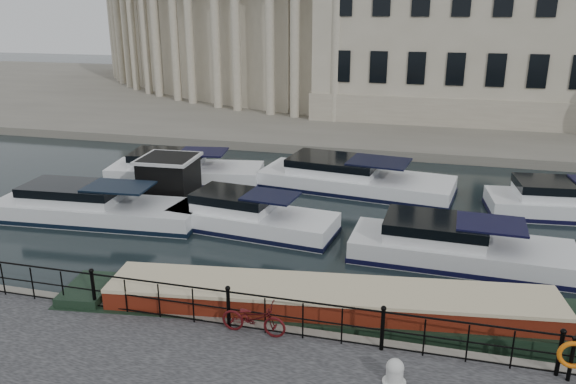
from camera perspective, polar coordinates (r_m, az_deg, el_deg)
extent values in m
plane|color=black|center=(17.45, -3.32, -11.29)|extent=(160.00, 160.00, 0.00)
cube|color=#6B665B|center=(54.25, 9.55, 9.28)|extent=(120.00, 42.00, 0.55)
cylinder|color=black|center=(16.77, -19.15, -9.41)|extent=(0.10, 0.10, 1.10)
sphere|color=black|center=(16.51, -19.37, -7.56)|extent=(0.14, 0.14, 0.14)
cylinder|color=black|center=(15.07, -6.07, -11.72)|extent=(0.10, 0.10, 1.10)
sphere|color=black|center=(14.78, -6.14, -9.71)|extent=(0.14, 0.14, 0.14)
cylinder|color=black|center=(14.31, 9.57, -13.66)|extent=(0.10, 0.10, 1.10)
sphere|color=black|center=(14.00, 9.70, -11.58)|extent=(0.14, 0.14, 0.14)
cylinder|color=black|center=(14.64, 25.86, -14.63)|extent=(0.10, 0.10, 1.10)
sphere|color=black|center=(14.34, 26.20, -12.60)|extent=(0.14, 0.14, 0.14)
cylinder|color=black|center=(14.82, -6.13, -10.05)|extent=(24.00, 0.05, 0.05)
cylinder|color=black|center=(15.07, -6.07, -11.72)|extent=(24.00, 0.04, 0.04)
cylinder|color=black|center=(15.31, -6.01, -13.24)|extent=(24.00, 0.04, 0.04)
cube|color=#ADA38C|center=(47.42, 16.82, 16.34)|extent=(20.00, 14.00, 14.00)
cube|color=#9E937F|center=(47.93, 16.15, 9.18)|extent=(20.30, 14.30, 2.00)
cube|color=#ADA38C|center=(44.24, 4.21, 15.00)|extent=(5.73, 4.06, 11.00)
cylinder|color=#ADA38C|center=(41.28, 4.90, 13.91)|extent=(0.70, 0.70, 9.80)
cylinder|color=#ADA38C|center=(42.64, 0.69, 14.11)|extent=(0.70, 0.70, 9.80)
cube|color=#ADA38C|center=(46.77, -1.65, 15.22)|extent=(5.90, 4.56, 11.00)
cylinder|color=#ADA38C|center=(43.77, -1.87, 14.21)|extent=(0.70, 0.70, 9.80)
cylinder|color=#ADA38C|center=(45.77, -5.31, 14.33)|extent=(0.70, 0.70, 9.80)
cube|color=#ADA38C|center=(50.18, -6.40, 15.33)|extent=(5.99, 4.99, 11.00)
cylinder|color=#ADA38C|center=(47.27, -7.33, 14.39)|extent=(0.70, 0.70, 9.80)
cylinder|color=#ADA38C|center=(49.76, -9.94, 14.46)|extent=(0.70, 0.70, 9.80)
cube|color=#ADA38C|center=(54.25, -10.00, 15.40)|extent=(5.99, 5.36, 11.00)
cylinder|color=#ADA38C|center=(51.54, -11.42, 14.51)|extent=(0.70, 0.70, 9.80)
cylinder|color=#ADA38C|center=(54.37, -13.28, 14.57)|extent=(0.70, 0.70, 9.80)
cube|color=#ADA38C|center=(58.81, -12.54, 15.46)|extent=(5.91, 5.64, 11.00)
cylinder|color=#ADA38C|center=(56.35, -14.29, 14.61)|extent=(0.70, 0.70, 9.80)
cylinder|color=#ADA38C|center=(59.41, -15.50, 14.69)|extent=(0.70, 0.70, 9.80)
cube|color=#ADA38C|center=(63.68, -14.18, 15.54)|extent=(5.74, 5.85, 11.00)
cylinder|color=#ADA38C|center=(61.50, -16.12, 14.74)|extent=(0.70, 0.70, 9.80)
cylinder|color=#ADA38C|center=(64.70, -16.79, 14.83)|extent=(0.70, 0.70, 9.80)
cube|color=#ADA38C|center=(68.74, -15.07, 15.64)|extent=(5.49, 5.97, 11.00)
cylinder|color=#ADA38C|center=(66.86, -17.10, 14.89)|extent=(0.70, 0.70, 9.80)
cylinder|color=#ADA38C|center=(70.13, -17.35, 15.00)|extent=(0.70, 0.70, 9.80)
cube|color=#ADA38C|center=(73.88, -15.34, 15.77)|extent=(5.16, 6.00, 11.00)
cylinder|color=#ADA38C|center=(72.32, -17.40, 15.07)|extent=(0.70, 0.70, 9.80)
cylinder|color=#ADA38C|center=(75.59, -17.32, 15.19)|extent=(0.70, 0.70, 9.80)
cube|color=#ADA38C|center=(79.03, -15.12, 15.92)|extent=(4.76, 5.95, 11.00)
cylinder|color=#ADA38C|center=(77.77, -17.17, 15.27)|extent=(0.70, 0.70, 9.80)
cylinder|color=#ADA38C|center=(81.01, -16.81, 15.40)|extent=(0.70, 0.70, 9.80)
imported|color=#490D0F|center=(14.81, -3.52, -12.65)|extent=(1.76, 0.67, 0.91)
cylinder|color=silver|center=(13.47, 10.77, -17.79)|extent=(0.39, 0.39, 0.40)
sphere|color=silver|center=(13.35, 10.82, -17.09)|extent=(0.40, 0.40, 0.40)
cylinder|color=silver|center=(13.58, 10.72, -18.42)|extent=(0.54, 0.54, 0.04)
cylinder|color=black|center=(14.58, 26.84, -14.97)|extent=(0.09, 0.09, 1.09)
cube|color=black|center=(14.31, 27.16, -13.13)|extent=(0.11, 0.11, 0.07)
torus|color=orange|center=(14.42, 27.01, -14.53)|extent=(0.69, 0.11, 0.69)
cube|color=black|center=(16.38, 4.17, -13.07)|extent=(15.78, 4.13, 0.94)
cube|color=#621B0E|center=(16.05, 4.23, -11.09)|extent=(12.64, 3.41, 0.73)
cube|color=beige|center=(15.85, 4.26, -9.83)|extent=(12.64, 3.47, 0.10)
cube|color=#6B665B|center=(26.65, -11.81, -0.80)|extent=(3.55, 3.02, 0.28)
cube|color=black|center=(26.33, -11.96, 1.36)|extent=(2.39, 2.39, 2.04)
cube|color=silver|center=(26.08, -12.10, 3.36)|extent=(2.63, 2.63, 0.14)
cube|color=silver|center=(25.07, -18.69, -2.27)|extent=(8.96, 3.22, 1.20)
cube|color=black|center=(25.10, -18.67, -2.45)|extent=(9.05, 3.26, 0.18)
cube|color=silver|center=(25.33, -20.98, -0.29)|extent=(4.10, 2.41, 0.90)
cube|color=black|center=(24.16, -16.82, 0.53)|extent=(2.76, 2.01, 0.08)
cube|color=white|center=(22.75, -3.62, -3.41)|extent=(6.94, 3.17, 1.20)
cube|color=black|center=(22.78, -3.61, -3.59)|extent=(7.01, 3.20, 0.18)
cube|color=white|center=(22.78, -5.50, -1.14)|extent=(3.23, 2.31, 0.90)
cube|color=black|center=(21.97, -1.78, -0.43)|extent=(2.20, 1.90, 0.08)
cube|color=silver|center=(20.88, 17.04, -6.30)|extent=(7.72, 2.99, 1.20)
cube|color=black|center=(20.91, 17.02, -6.50)|extent=(7.80, 3.02, 0.18)
cube|color=silver|center=(20.55, 14.72, -3.91)|extent=(3.52, 2.33, 0.90)
cube|color=black|center=(20.41, 19.95, -3.07)|extent=(2.36, 1.96, 0.08)
cube|color=white|center=(29.62, -10.29, 1.55)|extent=(8.09, 3.85, 1.20)
cube|color=black|center=(29.64, -10.28, 1.40)|extent=(8.17, 3.89, 0.18)
cube|color=white|center=(29.66, -12.12, 3.16)|extent=(3.79, 2.73, 0.90)
cube|color=black|center=(29.01, -8.67, 4.05)|extent=(2.59, 2.23, 0.08)
cube|color=white|center=(27.84, 6.85, 0.63)|extent=(9.67, 4.42, 1.20)
cube|color=black|center=(27.87, 6.85, 0.47)|extent=(9.77, 4.46, 0.18)
cube|color=white|center=(27.90, 4.70, 2.56)|extent=(4.51, 3.16, 0.90)
cube|color=black|center=(27.21, 9.23, 3.06)|extent=(3.07, 2.60, 0.08)
cube|color=white|center=(27.22, 27.03, -1.75)|extent=(7.37, 3.32, 1.20)
cube|color=black|center=(27.24, 27.00, -1.90)|extent=(7.44, 3.35, 0.18)
cube|color=white|center=(26.70, 25.55, 0.04)|extent=(3.41, 2.46, 0.90)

